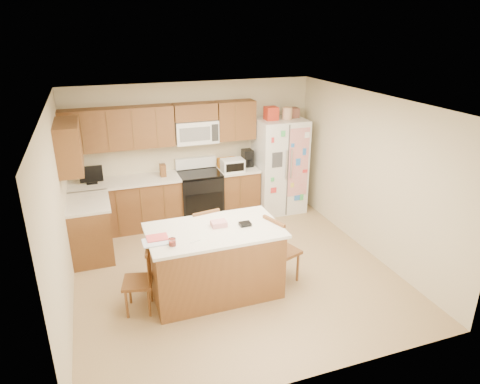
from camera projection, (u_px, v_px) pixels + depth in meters
name	position (u px, v px, depth m)	size (l,w,h in m)	color
ground	(233.00, 270.00, 6.41)	(4.50, 4.50, 0.00)	#977B53
room_shell	(232.00, 180.00, 5.88)	(4.60, 4.60, 2.52)	beige
cabinetry	(146.00, 181.00, 7.34)	(3.36, 1.56, 2.15)	brown
stove	(200.00, 195.00, 7.93)	(0.76, 0.65, 1.13)	black
refrigerator	(279.00, 165.00, 8.20)	(0.90, 0.79, 2.04)	white
island	(215.00, 261.00, 5.73)	(1.81, 1.02, 1.04)	brown
windsor_chair_left	(140.00, 281.00, 5.38)	(0.44, 0.45, 0.89)	brown
windsor_chair_back	(203.00, 240.00, 6.30)	(0.49, 0.47, 0.99)	brown
windsor_chair_right	(281.00, 251.00, 5.99)	(0.53, 0.54, 1.00)	brown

